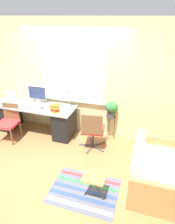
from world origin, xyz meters
TOP-DOWN VIEW (x-y plane):
  - ground_plane at (0.00, 0.00)m, footprint 14.00×14.00m
  - wall_back_with_window at (-0.00, 0.77)m, footprint 9.00×0.12m
  - desk at (-0.94, 0.35)m, footprint 2.08×0.69m
  - laptop at (-1.70, 0.44)m, footprint 0.29×0.23m
  - monitor at (-0.91, 0.54)m, footprint 0.48×0.17m
  - keyboard at (-0.94, 0.24)m, footprint 0.43×0.12m
  - mouse at (-0.65, 0.26)m, footprint 0.04×0.07m
  - desk_lamp at (-0.06, 0.50)m, footprint 0.13×0.13m
  - book_stack at (-0.27, 0.18)m, footprint 0.23×0.17m
  - desk_chair_wooden at (-1.36, -0.12)m, footprint 0.49×0.50m
  - office_chair_swivel at (0.66, 0.08)m, footprint 0.61×0.61m
  - couch_loveseat at (1.95, -0.62)m, footprint 0.77×1.34m
  - plant_stand at (0.94, 0.62)m, footprint 0.23×0.23m
  - potted_plant at (0.94, 0.62)m, footprint 0.28×0.28m
  - floor_rug_striped at (0.87, -1.13)m, footprint 1.15×0.87m
  - folding_stool at (1.06, -1.21)m, footprint 0.35×0.30m

SIDE VIEW (x-z plane):
  - ground_plane at x=0.00m, z-range 0.00..0.00m
  - floor_rug_striped at x=0.87m, z-range 0.00..0.01m
  - couch_loveseat at x=1.95m, z-range -0.10..0.65m
  - desk at x=-0.94m, z-range 0.03..0.76m
  - folding_stool at x=1.06m, z-range 0.17..0.62m
  - desk_chair_wooden at x=-1.36m, z-range 0.03..0.89m
  - office_chair_swivel at x=0.66m, z-range 0.03..0.94m
  - plant_stand at x=0.94m, z-range 0.21..0.81m
  - keyboard at x=-0.94m, z-range 0.73..0.75m
  - mouse at x=-0.65m, z-range 0.73..0.77m
  - laptop at x=-1.70m, z-range 0.67..0.89m
  - potted_plant at x=0.94m, z-range 0.62..0.98m
  - book_stack at x=-0.27m, z-range 0.73..0.92m
  - monitor at x=-0.91m, z-range 0.75..1.17m
  - desk_lamp at x=-0.06m, z-range 0.86..1.35m
  - wall_back_with_window at x=0.00m, z-range 0.01..2.71m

